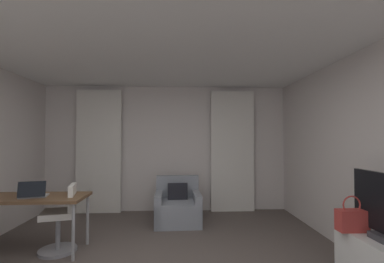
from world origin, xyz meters
TOP-DOWN VIEW (x-y plane):
  - wall_window at (0.00, 3.03)m, footprint 5.12×0.06m
  - ceiling at (0.00, 0.00)m, footprint 5.12×6.12m
  - curtain_left_panel at (-1.38, 2.90)m, footprint 0.90×0.06m
  - curtain_right_panel at (1.38, 2.90)m, footprint 0.90×0.06m
  - armchair at (0.24, 2.18)m, footprint 0.82×0.81m
  - desk at (-1.74, 1.01)m, footprint 1.50×0.61m
  - desk_chair at (-1.30, 1.03)m, footprint 0.48×0.48m
  - laptop at (-1.62, 0.94)m, footprint 0.37×0.31m
  - handbag_primary at (2.07, 0.09)m, footprint 0.30×0.14m

SIDE VIEW (x-z plane):
  - armchair at x=0.24m, z-range -0.13..0.67m
  - desk_chair at x=-1.30m, z-range -0.05..0.83m
  - handbag_primary at x=2.07m, z-range 0.47..0.84m
  - desk at x=-1.74m, z-range 0.31..1.05m
  - laptop at x=-1.62m, z-range 0.68..0.89m
  - curtain_left_panel at x=-1.38m, z-range 0.00..2.50m
  - curtain_right_panel at x=1.38m, z-range 0.00..2.50m
  - wall_window at x=0.00m, z-range 0.00..2.60m
  - ceiling at x=0.00m, z-range 2.60..2.66m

